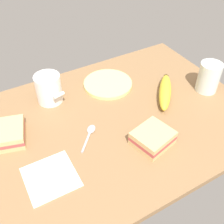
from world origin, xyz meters
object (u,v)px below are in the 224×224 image
Objects in this scene: sandwich_side at (4,135)px; spoon at (89,134)px; coffee_mug_black at (49,88)px; paper_napkin at (51,177)px; glass_of_milk at (208,79)px; banana at (165,92)px; sandwich_main at (153,138)px; plate_of_food at (108,84)px.

spoon is at bearing 155.17° from sandwich_side.
coffee_mug_black is 22.06cm from spoon.
spoon is at bearing -150.90° from paper_napkin.
banana is (15.25, -4.26, -2.56)cm from glass_of_milk.
glass_of_milk reaches higher than sandwich_main.
glass_of_milk is 62.25cm from paper_napkin.
banana is (-16.65, -15.51, -0.16)cm from sandwich_main.
coffee_mug_black is 0.85× the size of paper_napkin.
sandwich_main is at bearing 42.96° from banana.
plate_of_food is at bearing -34.09° from glass_of_milk.
sandwich_side is at bearing -70.05° from paper_napkin.
paper_napkin is (32.38, 27.48, -0.45)cm from plate_of_food.
coffee_mug_black is 39.54cm from banana.
coffee_mug_black is 0.62× the size of banana.
plate_of_food is at bearing -47.99° from banana.
paper_napkin is (-6.89, 18.98, -2.05)cm from sandwich_side.
spoon is 17.73cm from paper_napkin.
sandwich_side is at bearing -9.35° from glass_of_milk.
sandwich_side is 1.55× the size of spoon.
spoon is (14.22, -12.17, -1.82)cm from sandwich_main.
sandwich_side is (18.06, 10.76, -2.90)cm from coffee_mug_black.
glass_of_milk is at bearing 178.85° from spoon.
coffee_mug_black reaches higher than sandwich_side.
glass_of_milk reaches higher than spoon.
spoon is at bearing 101.55° from coffee_mug_black.
glass_of_milk is at bearing 145.91° from plate_of_food.
sandwich_side is at bearing 12.21° from plate_of_food.
sandwich_main reaches higher than plate_of_food.
banana is 1.91× the size of spoon.
coffee_mug_black is at bearing -78.45° from spoon.
plate_of_food is at bearing -167.79° from sandwich_side.
paper_napkin is at bearing 40.32° from plate_of_food.
sandwich_side reaches higher than banana.
spoon is (30.87, 3.34, -1.66)cm from banana.
plate_of_food is 1.00× the size of banana.
paper_napkin is at bearing 109.95° from sandwich_side.
coffee_mug_black is 0.77× the size of sandwich_side.
sandwich_main is 0.86× the size of sandwich_side.
banana is 1.36× the size of paper_napkin.
coffee_mug_black reaches higher than paper_napkin.
paper_napkin is at bearing 7.12° from glass_of_milk.
coffee_mug_black reaches higher than sandwich_main.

